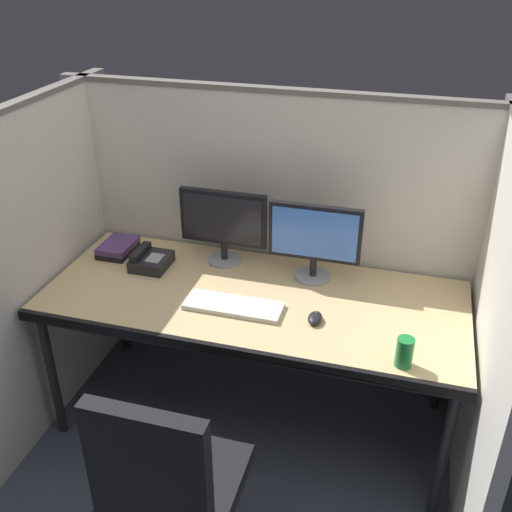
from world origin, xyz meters
TOP-DOWN VIEW (x-y plane):
  - ground_plane at (0.00, 0.00)m, footprint 8.00×8.00m
  - cubicle_partition_rear at (0.00, 0.74)m, footprint 2.21×0.06m
  - cubicle_partition_left at (-0.99, 0.20)m, footprint 0.06×1.41m
  - cubicle_partition_right at (0.99, 0.20)m, footprint 0.06×1.41m
  - desk at (0.00, 0.29)m, footprint 1.90×0.80m
  - monitor_left at (-0.23, 0.57)m, footprint 0.43×0.17m
  - monitor_right at (0.23, 0.53)m, footprint 0.43×0.17m
  - keyboard_main at (-0.05, 0.18)m, footprint 0.43×0.15m
  - computer_mouse at (0.31, 0.18)m, footprint 0.06×0.10m
  - soda_can at (0.68, -0.01)m, footprint 0.07×0.07m
  - book_stack at (-0.78, 0.51)m, footprint 0.15×0.21m
  - desk_phone at (-0.56, 0.42)m, footprint 0.17×0.19m

SIDE VIEW (x-z plane):
  - ground_plane at x=0.00m, z-range 0.00..0.00m
  - desk at x=0.00m, z-range 0.32..1.06m
  - keyboard_main at x=-0.05m, z-range 0.74..0.76m
  - computer_mouse at x=0.31m, z-range 0.74..0.77m
  - book_stack at x=-0.78m, z-range 0.74..0.80m
  - desk_phone at x=-0.56m, z-range 0.73..0.82m
  - cubicle_partition_rear at x=0.00m, z-range 0.00..1.58m
  - cubicle_partition_left at x=-0.99m, z-range 0.00..1.58m
  - cubicle_partition_right at x=0.99m, z-range 0.00..1.58m
  - soda_can at x=0.68m, z-range 0.74..0.86m
  - monitor_left at x=-0.23m, z-range 0.77..1.14m
  - monitor_right at x=0.23m, z-range 0.77..1.14m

